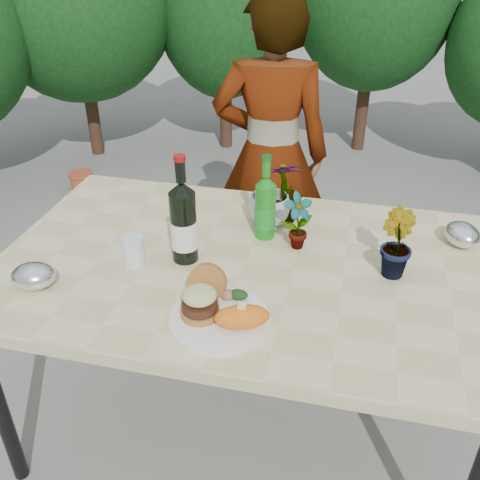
% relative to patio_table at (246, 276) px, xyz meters
% --- Properties ---
extents(ground, '(80.00, 80.00, 0.00)m').
position_rel_patio_table_xyz_m(ground, '(0.00, 0.00, -0.69)').
color(ground, slate).
rests_on(ground, ground).
extents(patio_table, '(1.60, 1.00, 0.75)m').
position_rel_patio_table_xyz_m(patio_table, '(0.00, 0.00, 0.00)').
color(patio_table, beige).
rests_on(patio_table, ground).
extents(shrub_hedge, '(6.90, 5.03, 2.16)m').
position_rel_patio_table_xyz_m(shrub_hedge, '(-0.09, 1.59, 0.45)').
color(shrub_hedge, '#382316').
rests_on(shrub_hedge, ground).
extents(dinner_plate, '(0.28, 0.28, 0.01)m').
position_rel_patio_table_xyz_m(dinner_plate, '(-0.00, -0.31, 0.06)').
color(dinner_plate, white).
rests_on(dinner_plate, patio_table).
extents(burger_stack, '(0.11, 0.16, 0.11)m').
position_rel_patio_table_xyz_m(burger_stack, '(-0.06, -0.29, 0.12)').
color(burger_stack, '#B7722D').
rests_on(burger_stack, dinner_plate).
extents(sweet_potato, '(0.17, 0.12, 0.06)m').
position_rel_patio_table_xyz_m(sweet_potato, '(0.06, -0.33, 0.10)').
color(sweet_potato, orange).
rests_on(sweet_potato, dinner_plate).
extents(grilled_veg, '(0.08, 0.05, 0.03)m').
position_rel_patio_table_xyz_m(grilled_veg, '(0.01, -0.21, 0.09)').
color(grilled_veg, olive).
rests_on(grilled_veg, dinner_plate).
extents(wine_bottle, '(0.09, 0.09, 0.36)m').
position_rel_patio_table_xyz_m(wine_bottle, '(-0.19, -0.03, 0.19)').
color(wine_bottle, black).
rests_on(wine_bottle, patio_table).
extents(sparkling_water, '(0.07, 0.07, 0.30)m').
position_rel_patio_table_xyz_m(sparkling_water, '(0.03, 0.17, 0.17)').
color(sparkling_water, '#167C18').
rests_on(sparkling_water, patio_table).
extents(plastic_cup, '(0.07, 0.07, 0.09)m').
position_rel_patio_table_xyz_m(plastic_cup, '(-0.34, -0.09, 0.10)').
color(plastic_cup, silver).
rests_on(plastic_cup, patio_table).
extents(seedling_left, '(0.13, 0.12, 0.20)m').
position_rel_patio_table_xyz_m(seedling_left, '(0.15, 0.12, 0.16)').
color(seedling_left, '#295F20').
rests_on(seedling_left, patio_table).
extents(seedling_mid, '(0.14, 0.15, 0.22)m').
position_rel_patio_table_xyz_m(seedling_mid, '(0.45, 0.04, 0.17)').
color(seedling_mid, '#295A1F').
rests_on(seedling_mid, patio_table).
extents(seedling_right, '(0.17, 0.17, 0.23)m').
position_rel_patio_table_xyz_m(seedling_right, '(0.07, 0.31, 0.17)').
color(seedling_right, '#21531C').
rests_on(seedling_right, patio_table).
extents(blue_bowl, '(0.19, 0.19, 0.11)m').
position_rel_patio_table_xyz_m(blue_bowl, '(0.03, 0.26, 0.11)').
color(blue_bowl, silver).
rests_on(blue_bowl, patio_table).
extents(foil_packet_left, '(0.15, 0.13, 0.08)m').
position_rel_patio_table_xyz_m(foil_packet_left, '(-0.59, -0.28, 0.10)').
color(foil_packet_left, silver).
rests_on(foil_packet_left, patio_table).
extents(foil_packet_right, '(0.16, 0.17, 0.08)m').
position_rel_patio_table_xyz_m(foil_packet_right, '(0.68, 0.27, 0.10)').
color(foil_packet_right, silver).
rests_on(foil_packet_right, patio_table).
extents(person, '(0.59, 0.43, 1.49)m').
position_rel_patio_table_xyz_m(person, '(-0.08, 0.90, 0.05)').
color(person, '#9A694D').
rests_on(person, ground).
extents(terracotta_pot, '(0.17, 0.17, 0.14)m').
position_rel_patio_table_xyz_m(terracotta_pot, '(-1.59, 1.72, -0.62)').
color(terracotta_pot, '#B2482E').
rests_on(terracotta_pot, ground).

